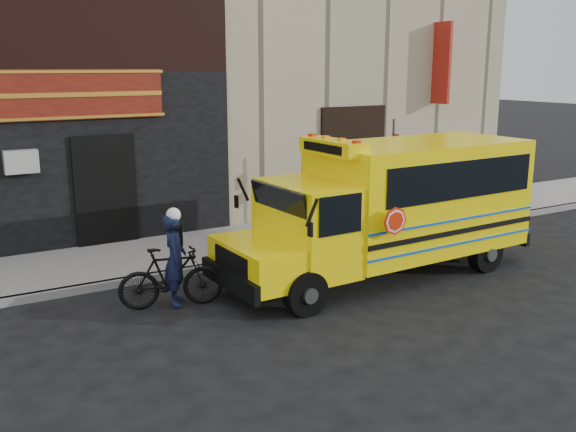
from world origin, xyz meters
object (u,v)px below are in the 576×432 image
at_px(sign_pole, 393,170).
at_px(cyclist, 175,262).
at_px(bicycle, 171,277).
at_px(school_bus, 394,204).

xyz_separation_m(sign_pole, cyclist, (-6.81, -2.23, -0.80)).
xyz_separation_m(bicycle, cyclist, (0.10, 0.01, 0.27)).
relative_size(sign_pole, bicycle, 1.58).
relative_size(bicycle, cyclist, 1.12).
distance_m(bicycle, cyclist, 0.29).
distance_m(sign_pole, cyclist, 7.21).
bearing_deg(cyclist, school_bus, -72.97).
relative_size(school_bus, sign_pole, 2.36).
xyz_separation_m(school_bus, bicycle, (-4.69, 0.52, -0.95)).
distance_m(school_bus, sign_pole, 3.55).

